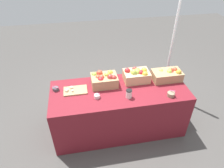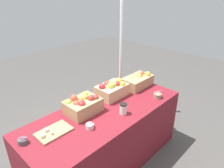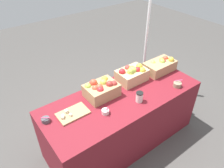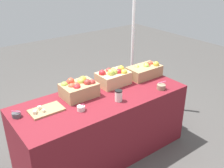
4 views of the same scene
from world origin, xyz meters
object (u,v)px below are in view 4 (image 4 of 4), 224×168
Objects in this scene: sample_bowl_near at (81,108)px; apple_crate_left at (145,70)px; apple_crate_middle at (113,77)px; sample_bowl_far at (161,87)px; tent_pole at (133,34)px; sample_bowl_mid at (16,115)px; coffee_cup at (119,96)px; cutting_board_front at (46,110)px; apple_crate_right at (79,88)px.

apple_crate_left is at bearing 12.46° from sample_bowl_near.
apple_crate_middle is 3.53× the size of sample_bowl_far.
apple_crate_middle is (-0.46, 0.05, 0.02)m from apple_crate_left.
tent_pole is at bearing 63.29° from apple_crate_left.
apple_crate_middle is at bearing -145.44° from tent_pole.
sample_bowl_mid is 1.00m from coffee_cup.
cutting_board_front is (-1.35, -0.04, -0.07)m from apple_crate_left.
apple_crate_left is at bearing -116.71° from tent_pole.
sample_bowl_near is 0.04× the size of tent_pole.
sample_bowl_far is (0.83, -0.41, -0.06)m from apple_crate_right.
sample_bowl_mid is 0.73× the size of coffee_cup.
sample_bowl_mid is (-1.61, 0.02, -0.06)m from apple_crate_left.
tent_pole is (1.89, 0.54, 0.35)m from sample_bowl_mid.
sample_bowl_far is at bearing -14.82° from sample_bowl_mid.
sample_bowl_far is at bearing -14.99° from cutting_board_front.
cutting_board_front is at bearing -159.58° from tent_pole.
apple_crate_right is 1.13× the size of cutting_board_front.
sample_bowl_far is at bearing -26.23° from apple_crate_right.
sample_bowl_near is (-1.07, -0.24, -0.05)m from apple_crate_left.
coffee_cup reaches higher than sample_bowl_mid.
tent_pole reaches higher than cutting_board_front.
tent_pole is (1.63, 0.61, 0.37)m from cutting_board_front.
apple_crate_left is at bearing 1.80° from cutting_board_front.
cutting_board_front is at bearing -169.77° from apple_crate_right.
apple_crate_middle is 3.05× the size of coffee_cup.
apple_crate_left reaches higher than sample_bowl_near.
apple_crate_right is at bearing -177.45° from apple_crate_middle.
sample_bowl_mid is (-1.15, -0.03, -0.07)m from apple_crate_middle.
tent_pole is (0.74, 0.51, 0.28)m from apple_crate_middle.
cutting_board_front is 0.74m from coffee_cup.
sample_bowl_near is (-0.61, -0.29, -0.07)m from apple_crate_middle.
sample_bowl_near is at bearing -167.54° from apple_crate_left.
apple_crate_middle is at bearing 173.29° from apple_crate_left.
apple_crate_left reaches higher than cutting_board_front.
sample_bowl_mid is at bearing -179.13° from apple_crate_right.
sample_bowl_far reaches higher than cutting_board_front.
cutting_board_front is 0.14× the size of tent_pole.
apple_crate_middle is at bearing 129.62° from sample_bowl_far.
apple_crate_left is 4.83× the size of sample_bowl_near.
apple_crate_right is at bearing 0.87° from sample_bowl_mid.
tent_pole is at bearing 23.65° from apple_crate_right.
sample_bowl_near is (-0.14, -0.27, -0.07)m from apple_crate_right.
sample_bowl_mid is at bearing 154.40° from sample_bowl_near.
sample_bowl_far is 0.05× the size of tent_pole.
sample_bowl_mid is 0.85× the size of sample_bowl_far.
tent_pole is (0.28, 0.56, 0.30)m from apple_crate_left.
apple_crate_right is 0.31m from sample_bowl_near.
coffee_cup is (-0.66, -0.30, -0.02)m from apple_crate_left.
apple_crate_right is at bearing 10.23° from cutting_board_front.
tent_pole reaches higher than sample_bowl_mid.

